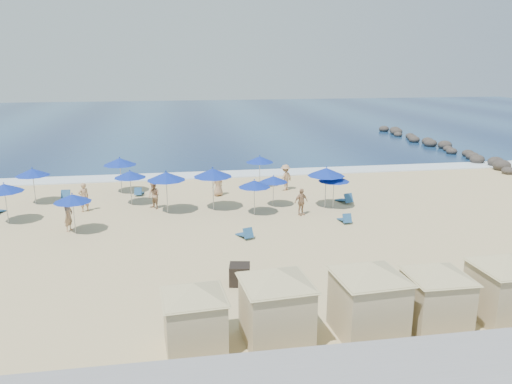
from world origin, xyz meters
TOP-DOWN VIEW (x-y plane):
  - ground at (0.00, 0.00)m, footprint 160.00×160.00m
  - ocean at (0.00, 55.00)m, footprint 160.00×80.00m
  - surf_line at (0.00, 15.50)m, footprint 160.00×2.50m
  - rock_jetty at (24.01, 24.90)m, footprint 2.56×26.66m
  - trash_bin at (-1.19, -5.12)m, footprint 0.98×0.98m
  - cabana_0 at (-3.25, -9.75)m, footprint 4.06×4.06m
  - cabana_1 at (-0.58, -9.67)m, footprint 4.55×4.55m
  - cabana_2 at (2.57, -9.74)m, footprint 4.62×4.62m
  - cabana_3 at (5.06, -9.70)m, footprint 4.20×4.20m
  - cabana_4 at (7.74, -9.60)m, footprint 4.41×4.41m
  - umbrella_0 at (-12.72, 9.05)m, footprint 2.14×2.14m
  - umbrella_1 at (-13.24, 5.06)m, footprint 2.12×2.12m
  - umbrella_2 at (-6.52, 7.85)m, footprint 2.03×2.03m
  - umbrella_3 at (-9.12, 2.63)m, footprint 1.99×1.99m
  - umbrella_4 at (-7.43, 10.97)m, footprint 2.29×2.29m
  - umbrella_5 at (-4.21, 5.59)m, footprint 2.34×2.34m
  - umbrella_6 at (0.98, 4.37)m, footprint 1.95×1.95m
  - umbrella_7 at (-1.38, 5.81)m, footprint 2.40×2.40m
  - umbrella_8 at (2.46, 5.92)m, footprint 1.81×1.81m
  - umbrella_9 at (2.51, 11.29)m, footprint 2.06×2.06m
  - umbrella_10 at (5.66, 5.09)m, footprint 2.35×2.35m
  - umbrella_11 at (6.11, 4.88)m, footprint 1.98×1.98m
  - beach_chair_1 at (-10.92, 9.89)m, footprint 0.62×1.34m
  - beach_chair_2 at (-6.20, 10.12)m, footprint 0.65×1.18m
  - beach_chair_3 at (-0.14, 0.35)m, footprint 0.88×1.28m
  - beach_chair_4 at (5.89, 1.96)m, footprint 0.55×1.15m
  - beach_chair_5 at (7.29, 5.92)m, footprint 0.94×1.42m
  - beachgoer_0 at (-9.51, 3.07)m, footprint 0.59×0.73m
  - beachgoer_1 at (-5.04, 6.62)m, footprint 1.02×1.05m
  - beachgoer_2 at (3.75, 3.83)m, footprint 1.04×0.76m
  - beachgoer_3 at (4.13, 9.81)m, footprint 1.39×1.28m
  - beachgoer_4 at (-0.79, 9.09)m, footprint 1.05×1.00m
  - beachgoer_5 at (-9.28, 6.75)m, footprint 0.79×0.73m

SIDE VIEW (x-z plane):
  - ground at x=0.00m, z-range 0.00..0.00m
  - ocean at x=0.00m, z-range 0.00..0.06m
  - surf_line at x=0.00m, z-range 0.00..0.08m
  - beach_chair_2 at x=-6.20m, z-range -0.09..0.52m
  - beach_chair_4 at x=5.89m, z-range -0.10..0.53m
  - beach_chair_3 at x=-0.14m, z-range -0.10..0.55m
  - beach_chair_5 at x=7.29m, z-range -0.11..0.61m
  - beach_chair_1 at x=-10.92m, z-range -0.11..0.62m
  - rock_jetty at x=24.01m, z-range -0.12..0.84m
  - trash_bin at x=-1.19m, z-range 0.00..0.84m
  - beachgoer_2 at x=3.75m, z-range 0.00..1.64m
  - beachgoer_1 at x=-5.04m, z-range 0.00..1.70m
  - beachgoer_0 at x=-9.51m, z-range 0.00..1.74m
  - beachgoer_4 at x=-0.79m, z-range 0.00..1.81m
  - beachgoer_5 at x=-9.28m, z-range 0.00..1.82m
  - beachgoer_3 at x=4.13m, z-range 0.00..1.88m
  - cabana_0 at x=-3.25m, z-range 0.19..2.74m
  - cabana_3 at x=5.06m, z-range 0.19..2.83m
  - cabana_4 at x=7.74m, z-range 0.20..2.97m
  - cabana_1 at x=-0.58m, z-range 0.21..3.07m
  - cabana_2 at x=2.57m, z-range 0.21..3.11m
  - umbrella_8 at x=2.46m, z-range 0.76..2.82m
  - umbrella_6 at x=0.98m, z-range 0.81..3.03m
  - umbrella_11 at x=6.11m, z-range 0.83..3.08m
  - umbrella_3 at x=-9.12m, z-range 0.83..3.10m
  - umbrella_2 at x=-6.52m, z-range 0.85..3.16m
  - umbrella_9 at x=2.51m, z-range 0.86..3.20m
  - umbrella_1 at x=-13.24m, z-range 0.89..3.30m
  - umbrella_0 at x=-12.72m, z-range 0.89..3.33m
  - umbrella_4 at x=-7.43m, z-range 0.95..3.56m
  - umbrella_5 at x=-4.21m, z-range 0.98..3.64m
  - umbrella_10 at x=5.66m, z-range 0.98..3.66m
  - umbrella_7 at x=-1.38m, z-range 1.00..3.74m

